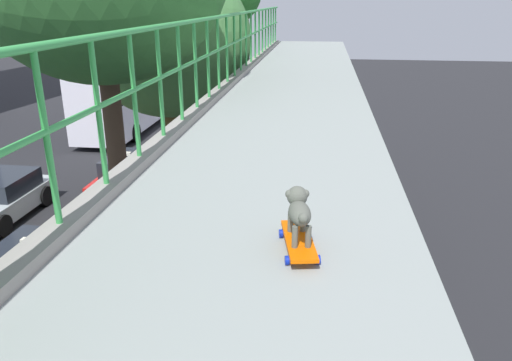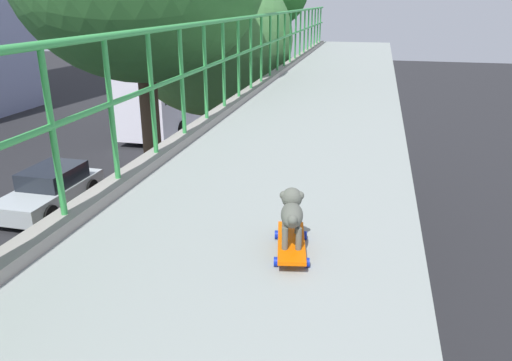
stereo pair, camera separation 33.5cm
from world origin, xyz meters
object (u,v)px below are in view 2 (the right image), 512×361
car_yellow_cab_fifth (79,256)px  car_red_taxi_seventh (171,171)px  city_bus (178,91)px  car_silver_sixth (51,189)px  toy_skateboard (291,243)px  small_dog (292,211)px

car_yellow_cab_fifth → car_red_taxi_seventh: 6.70m
car_red_taxi_seventh → city_bus: 10.25m
city_bus → car_silver_sixth: bearing=-89.0°
toy_skateboard → city_bus: bearing=114.2°
city_bus → small_dog: bearing=-65.8°
car_silver_sixth → car_yellow_cab_fifth: bearing=-47.7°
city_bus → small_dog: size_ratio=25.68×
small_dog → car_red_taxi_seventh: bearing=116.7°
city_bus → toy_skateboard: 25.69m
small_dog → car_yellow_cab_fifth: bearing=133.4°
car_red_taxi_seventh → small_dog: small_dog is taller
car_silver_sixth → city_bus: size_ratio=0.41×
car_red_taxi_seventh → car_silver_sixth: bearing=-140.6°
car_yellow_cab_fifth → toy_skateboard: (6.59, -7.00, 4.76)m
city_bus → car_red_taxi_seventh: bearing=-69.6°
city_bus → toy_skateboard: (10.42, -23.23, 3.45)m
car_red_taxi_seventh → small_dog: 16.07m
car_yellow_cab_fifth → city_bus: bearing=103.3°
car_yellow_cab_fifth → toy_skateboard: size_ratio=6.81×
toy_skateboard → small_dog: bearing=102.2°
car_red_taxi_seventh → small_dog: (6.87, -13.67, 4.93)m
car_silver_sixth → car_red_taxi_seventh: car_red_taxi_seventh is taller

